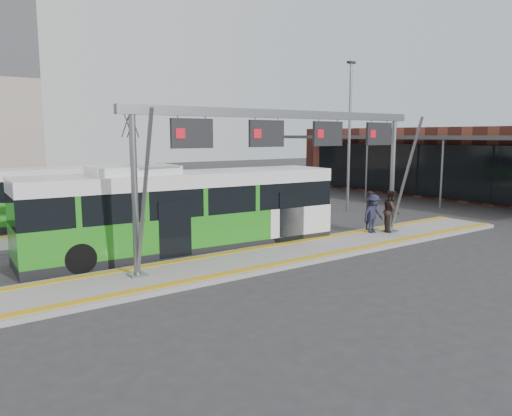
{
  "coord_description": "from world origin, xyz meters",
  "views": [
    {
      "loc": [
        -12.33,
        -13.93,
        4.45
      ],
      "look_at": [
        -0.0,
        3.0,
        1.38
      ],
      "focal_mm": 35.0,
      "sensor_mm": 36.0,
      "label": 1
    }
  ],
  "objects_px": {
    "passenger_c": "(373,214)",
    "passenger_a": "(371,211)",
    "hero_bus": "(185,212)",
    "passenger_b": "(391,211)",
    "gantry": "(292,139)"
  },
  "relations": [
    {
      "from": "passenger_a",
      "to": "passenger_c",
      "type": "height_order",
      "value": "passenger_a"
    },
    {
      "from": "hero_bus",
      "to": "passenger_c",
      "type": "xyz_separation_m",
      "value": [
        8.07,
        -2.32,
        -0.53
      ]
    },
    {
      "from": "gantry",
      "to": "passenger_a",
      "type": "relative_size",
      "value": 7.28
    },
    {
      "from": "passenger_c",
      "to": "gantry",
      "type": "bearing_deg",
      "value": -175.14
    },
    {
      "from": "passenger_b",
      "to": "passenger_c",
      "type": "relative_size",
      "value": 1.1
    },
    {
      "from": "hero_bus",
      "to": "passenger_a",
      "type": "distance_m",
      "value": 8.7
    },
    {
      "from": "gantry",
      "to": "passenger_c",
      "type": "distance_m",
      "value": 6.02
    },
    {
      "from": "passenger_a",
      "to": "passenger_c",
      "type": "distance_m",
      "value": 0.63
    },
    {
      "from": "hero_bus",
      "to": "passenger_a",
      "type": "bearing_deg",
      "value": -8.35
    },
    {
      "from": "hero_bus",
      "to": "passenger_b",
      "type": "bearing_deg",
      "value": -12.33
    },
    {
      "from": "passenger_c",
      "to": "passenger_b",
      "type": "bearing_deg",
      "value": -16.98
    },
    {
      "from": "gantry",
      "to": "passenger_a",
      "type": "xyz_separation_m",
      "value": [
        5.44,
        0.85,
        -3.26
      ]
    },
    {
      "from": "gantry",
      "to": "passenger_c",
      "type": "bearing_deg",
      "value": 4.13
    },
    {
      "from": "gantry",
      "to": "passenger_b",
      "type": "xyz_separation_m",
      "value": [
        5.91,
        0.08,
        -3.21
      ]
    },
    {
      "from": "passenger_c",
      "to": "passenger_a",
      "type": "bearing_deg",
      "value": 50.3
    }
  ]
}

